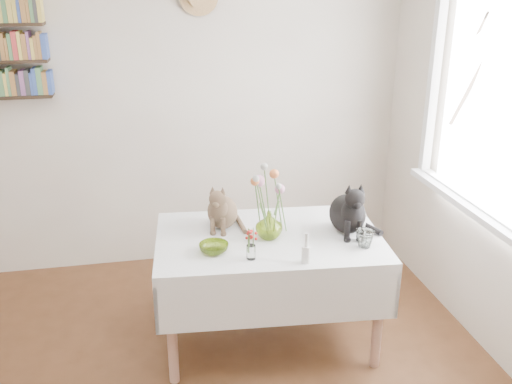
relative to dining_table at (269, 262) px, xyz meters
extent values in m
cube|color=silver|center=(-0.70, 1.27, 0.71)|extent=(4.04, 0.04, 2.54)
cube|color=white|center=(1.27, -0.20, 0.96)|extent=(0.01, 1.40, 1.20)
cube|color=white|center=(1.27, -0.20, 0.33)|extent=(0.06, 1.52, 0.06)
cube|color=white|center=(1.27, 0.53, 0.96)|extent=(0.06, 0.06, 1.20)
cube|color=white|center=(1.24, -0.20, 0.33)|extent=(0.12, 1.50, 0.04)
cube|color=white|center=(0.00, 0.00, 0.15)|extent=(1.41, 0.97, 0.06)
cylinder|color=tan|center=(-0.62, -0.30, -0.21)|extent=(0.06, 0.06, 0.66)
cylinder|color=tan|center=(0.56, -0.40, -0.21)|extent=(0.06, 0.06, 0.66)
cylinder|color=tan|center=(-0.56, 0.40, -0.21)|extent=(0.06, 0.06, 0.66)
cylinder|color=tan|center=(0.62, 0.30, -0.21)|extent=(0.06, 0.06, 0.66)
imported|color=#ABC83F|center=(-0.01, -0.02, 0.26)|extent=(0.19, 0.19, 0.17)
imported|color=#ABC83F|center=(-0.35, -0.14, 0.20)|extent=(0.18, 0.18, 0.05)
imported|color=white|center=(0.51, -0.25, 0.23)|extent=(0.11, 0.11, 0.10)
cylinder|color=white|center=(0.12, -0.36, 0.23)|extent=(0.05, 0.05, 0.10)
cylinder|color=white|center=(0.12, -0.36, 0.31)|extent=(0.02, 0.02, 0.08)
cylinder|color=white|center=(-0.16, -0.26, 0.22)|extent=(0.05, 0.05, 0.08)
cone|color=white|center=(0.59, 0.00, 0.22)|extent=(0.06, 0.06, 0.08)
sphere|color=beige|center=(0.59, 0.00, 0.27)|extent=(0.03, 0.03, 0.03)
cylinder|color=#4C7233|center=(-0.04, -0.01, 0.38)|extent=(0.01, 0.01, 0.30)
sphere|color=#C4789B|center=(-0.04, -0.01, 0.53)|extent=(0.07, 0.07, 0.07)
cylinder|color=#4C7233|center=(0.03, -0.04, 0.36)|extent=(0.01, 0.01, 0.26)
sphere|color=#C4789B|center=(0.03, -0.04, 0.49)|extent=(0.06, 0.06, 0.06)
cylinder|color=#4C7233|center=(0.05, 0.01, 0.40)|extent=(0.01, 0.01, 0.34)
sphere|color=#CE6932|center=(0.05, 0.01, 0.57)|extent=(0.06, 0.06, 0.06)
cylinder|color=#4C7233|center=(-0.07, 0.02, 0.38)|extent=(0.01, 0.01, 0.31)
sphere|color=#CE6932|center=(-0.07, 0.02, 0.54)|extent=(0.05, 0.05, 0.05)
cylinder|color=#4C7233|center=(-0.01, 0.03, 0.41)|extent=(0.01, 0.01, 0.37)
sphere|color=#999E93|center=(-0.01, 0.03, 0.60)|extent=(0.04, 0.04, 0.04)
cylinder|color=#4C7233|center=(-0.06, -0.05, 0.39)|extent=(0.01, 0.01, 0.33)
sphere|color=#999E93|center=(-0.06, -0.05, 0.56)|extent=(0.04, 0.04, 0.04)
cylinder|color=#4C7233|center=(0.06, -0.06, 0.37)|extent=(0.01, 0.01, 0.29)
sphere|color=#999E93|center=(0.06, -0.06, 0.52)|extent=(0.04, 0.04, 0.04)
camera|label=1|loc=(-0.68, -3.02, 1.65)|focal=40.00mm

